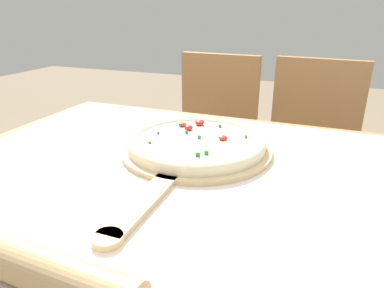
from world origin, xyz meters
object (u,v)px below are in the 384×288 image
object	(u,v)px
pizza	(196,142)
chair_left	(211,137)
chair_right	(308,150)
pizza_peel	(193,152)
rolling_pin	(11,258)

from	to	relation	value
pizza	chair_left	xyz separation A→B (m)	(-0.19, 0.71, -0.26)
chair_left	chair_right	world-z (taller)	same
pizza_peel	rolling_pin	bearing A→B (deg)	-99.25
chair_right	pizza_peel	bearing A→B (deg)	-103.31
rolling_pin	chair_left	bearing A→B (deg)	95.21
pizza	chair_right	distance (m)	0.79
pizza_peel	pizza	size ratio (longest dim) A/B	1.76
rolling_pin	chair_left	size ratio (longest dim) A/B	0.54
pizza_peel	chair_right	distance (m)	0.81
rolling_pin	pizza_peel	bearing A→B (deg)	80.75
pizza_peel	rolling_pin	size ratio (longest dim) A/B	1.25
chair_right	rolling_pin	bearing A→B (deg)	-99.50
rolling_pin	chair_left	world-z (taller)	chair_left
pizza	rolling_pin	world-z (taller)	rolling_pin
pizza_peel	chair_left	world-z (taller)	chair_left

